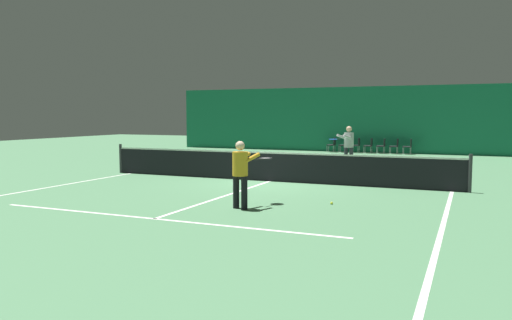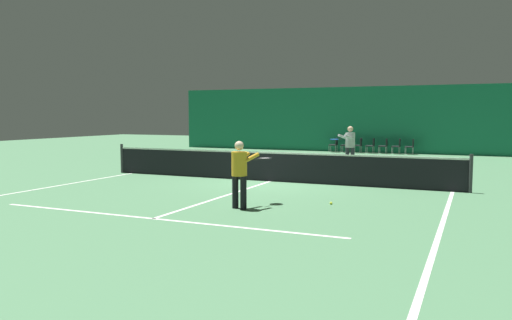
# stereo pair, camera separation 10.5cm
# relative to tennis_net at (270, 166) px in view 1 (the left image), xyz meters

# --- Properties ---
(ground_plane) EXTENTS (60.00, 60.00, 0.00)m
(ground_plane) POSITION_rel_tennis_net_xyz_m (0.00, 0.00, -0.51)
(ground_plane) COLOR #4C7F56
(backdrop_curtain) EXTENTS (23.00, 0.12, 3.76)m
(backdrop_curtain) POSITION_rel_tennis_net_xyz_m (0.00, 13.84, 1.37)
(backdrop_curtain) COLOR #196B4C
(backdrop_curtain) RESTS_ON ground
(court_line_baseline_far) EXTENTS (11.00, 0.10, 0.00)m
(court_line_baseline_far) POSITION_rel_tennis_net_xyz_m (0.00, 11.90, -0.51)
(court_line_baseline_far) COLOR white
(court_line_baseline_far) RESTS_ON ground
(court_line_service_far) EXTENTS (8.25, 0.10, 0.00)m
(court_line_service_far) POSITION_rel_tennis_net_xyz_m (0.00, 6.40, -0.51)
(court_line_service_far) COLOR white
(court_line_service_far) RESTS_ON ground
(court_line_service_near) EXTENTS (8.25, 0.10, 0.00)m
(court_line_service_near) POSITION_rel_tennis_net_xyz_m (0.00, -6.40, -0.51)
(court_line_service_near) COLOR white
(court_line_service_near) RESTS_ON ground
(court_line_sideline_left) EXTENTS (0.10, 23.80, 0.00)m
(court_line_sideline_left) POSITION_rel_tennis_net_xyz_m (-5.50, 0.00, -0.51)
(court_line_sideline_left) COLOR white
(court_line_sideline_left) RESTS_ON ground
(court_line_sideline_right) EXTENTS (0.10, 23.80, 0.00)m
(court_line_sideline_right) POSITION_rel_tennis_net_xyz_m (5.50, 0.00, -0.51)
(court_line_sideline_right) COLOR white
(court_line_sideline_right) RESTS_ON ground
(court_line_centre) EXTENTS (0.10, 12.80, 0.00)m
(court_line_centre) POSITION_rel_tennis_net_xyz_m (0.00, 0.00, -0.51)
(court_line_centre) COLOR white
(court_line_centre) RESTS_ON ground
(tennis_net) EXTENTS (12.00, 0.10, 1.07)m
(tennis_net) POSITION_rel_tennis_net_xyz_m (0.00, 0.00, 0.00)
(tennis_net) COLOR black
(tennis_net) RESTS_ON ground
(player_near) EXTENTS (0.66, 1.34, 1.55)m
(player_near) POSITION_rel_tennis_net_xyz_m (1.16, -4.64, 0.39)
(player_near) COLOR black
(player_near) RESTS_ON ground
(player_far) EXTENTS (0.89, 1.39, 1.69)m
(player_far) POSITION_rel_tennis_net_xyz_m (1.37, 5.09, 0.47)
(player_far) COLOR #2D2D38
(player_far) RESTS_ON ground
(courtside_chair_0) EXTENTS (0.44, 0.44, 0.84)m
(courtside_chair_0) POSITION_rel_tennis_net_xyz_m (-1.43, 13.29, -0.03)
(courtside_chair_0) COLOR #99999E
(courtside_chair_0) RESTS_ON ground
(courtside_chair_1) EXTENTS (0.44, 0.44, 0.84)m
(courtside_chair_1) POSITION_rel_tennis_net_xyz_m (-0.72, 13.29, -0.03)
(courtside_chair_1) COLOR #99999E
(courtside_chair_1) RESTS_ON ground
(courtside_chair_2) EXTENTS (0.44, 0.44, 0.84)m
(courtside_chair_2) POSITION_rel_tennis_net_xyz_m (-0.01, 13.29, -0.03)
(courtside_chair_2) COLOR #99999E
(courtside_chair_2) RESTS_ON ground
(courtside_chair_3) EXTENTS (0.44, 0.44, 0.84)m
(courtside_chair_3) POSITION_rel_tennis_net_xyz_m (0.69, 13.29, -0.03)
(courtside_chair_3) COLOR #99999E
(courtside_chair_3) RESTS_ON ground
(courtside_chair_4) EXTENTS (0.44, 0.44, 0.84)m
(courtside_chair_4) POSITION_rel_tennis_net_xyz_m (1.40, 13.29, -0.03)
(courtside_chair_4) COLOR #99999E
(courtside_chair_4) RESTS_ON ground
(courtside_chair_5) EXTENTS (0.44, 0.44, 0.84)m
(courtside_chair_5) POSITION_rel_tennis_net_xyz_m (2.11, 13.29, -0.03)
(courtside_chair_5) COLOR #99999E
(courtside_chair_5) RESTS_ON ground
(courtside_chair_6) EXTENTS (0.44, 0.44, 0.84)m
(courtside_chair_6) POSITION_rel_tennis_net_xyz_m (2.82, 13.29, -0.03)
(courtside_chair_6) COLOR #99999E
(courtside_chair_6) RESTS_ON ground
(tennis_ball) EXTENTS (0.07, 0.07, 0.07)m
(tennis_ball) POSITION_rel_tennis_net_xyz_m (2.93, -3.31, -0.48)
(tennis_ball) COLOR #D1DB33
(tennis_ball) RESTS_ON ground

